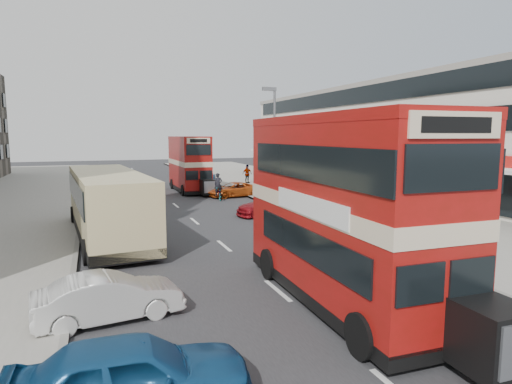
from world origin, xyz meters
name	(u,v)px	position (x,y,z in m)	size (l,w,h in m)	color
ground	(307,315)	(0.00, 0.00, 0.00)	(160.00, 160.00, 0.00)	#28282B
road_surface	(176,205)	(0.00, 20.00, 0.01)	(12.00, 90.00, 0.01)	#28282B
pavement_right	(327,196)	(12.00, 20.00, 0.07)	(12.00, 90.00, 0.15)	gray
kerb_left	(82,210)	(-6.10, 20.00, 0.07)	(0.20, 90.00, 0.16)	gray
kerb_right	(257,200)	(6.10, 20.00, 0.07)	(0.20, 90.00, 0.16)	gray
commercial_row	(396,137)	(19.95, 22.00, 4.70)	(9.90, 46.20, 9.30)	silver
street_lamp	(273,136)	(6.52, 18.00, 4.78)	(1.00, 0.20, 8.12)	slate
bus_main	(344,209)	(1.39, 0.49, 2.77)	(2.82, 9.59, 5.25)	black
bus_second	(189,164)	(2.55, 27.35, 2.43)	(2.36, 8.37, 4.61)	black
coach	(108,202)	(-4.69, 11.39, 1.73)	(3.76, 11.27, 2.93)	black
car_left_near	(132,376)	(-4.81, -2.78, 0.72)	(1.69, 4.21, 1.43)	navy
car_left_front	(109,297)	(-5.04, 1.53, 0.63)	(1.32, 3.80, 1.25)	silver
car_right_a	(270,205)	(4.75, 14.20, 0.62)	(1.74, 4.29, 1.24)	maroon
car_right_b	(234,190)	(5.08, 22.68, 0.58)	(1.92, 4.17, 1.16)	#BA4712
car_right_c	(199,177)	(5.00, 34.40, 0.59)	(1.39, 3.45, 1.17)	#5D8DBA
pedestrian_near	(328,196)	(8.76, 14.21, 0.98)	(0.61, 0.41, 1.65)	gray
pedestrian_far	(247,174)	(9.00, 30.61, 1.07)	(1.08, 0.45, 1.84)	gray
cyclist	(218,191)	(3.50, 21.51, 0.67)	(0.67, 1.92, 2.04)	gray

